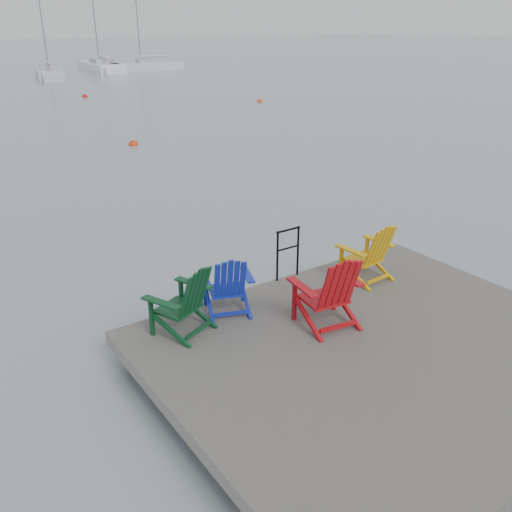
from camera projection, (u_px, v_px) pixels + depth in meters
ground at (379, 376)px, 7.60m from camera, size 400.00×400.00×0.00m
dock at (381, 355)px, 7.47m from camera, size 6.00×5.00×1.40m
handrail at (288, 249)px, 9.17m from camera, size 0.48×0.04×0.90m
chair_green at (184, 299)px, 7.53m from camera, size 1.00×0.96×1.03m
chair_blue at (228, 284)px, 8.06m from camera, size 0.92×0.88×0.96m
chair_red at (330, 290)px, 7.67m from camera, size 0.99×0.93×1.13m
chair_yellow at (370, 252)px, 9.10m from camera, size 0.86×0.80×1.03m
sailboat_near at (50, 74)px, 49.18m from camera, size 3.86×8.59×11.51m
sailboat_mid at (101, 67)px, 57.10m from camera, size 3.63×10.35×13.78m
sailboat_far at (145, 67)px, 57.25m from camera, size 7.55×2.66×10.34m
buoy_a at (133, 145)px, 22.08m from camera, size 0.40×0.40×0.40m
buoy_c at (260, 102)px, 34.27m from camera, size 0.35×0.35×0.35m
buoy_d at (85, 97)px, 36.55m from camera, size 0.37×0.37×0.37m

